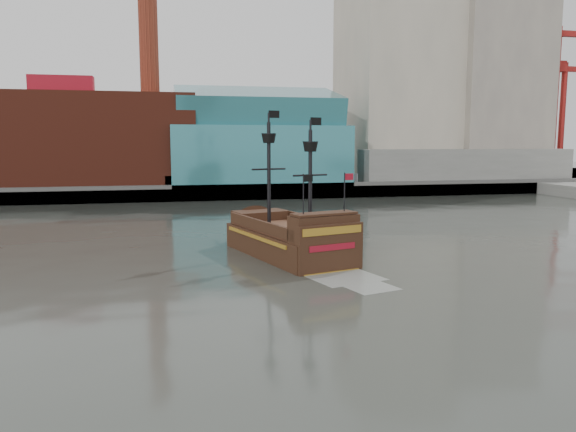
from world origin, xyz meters
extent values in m
plane|color=#2B2F29|center=(0.00, 0.00, 0.00)|extent=(400.00, 400.00, 0.00)
cube|color=slate|center=(0.00, 92.00, 1.00)|extent=(220.00, 60.00, 2.00)
cube|color=#4C4C49|center=(0.00, 62.50, 1.30)|extent=(220.00, 1.00, 2.60)
cube|color=maroon|center=(-22.00, 72.00, 9.50)|extent=(42.00, 18.00, 15.00)
cube|color=teal|center=(10.00, 70.00, 7.00)|extent=(30.00, 16.00, 10.00)
cube|color=#BFB29E|center=(40.00, 80.00, 25.00)|extent=(20.00, 22.00, 46.00)
cube|color=gray|center=(58.00, 76.00, 21.00)|extent=(18.00, 18.00, 38.00)
cube|color=#BFB29E|center=(50.00, 97.00, 28.00)|extent=(24.00, 20.00, 52.00)
cube|color=slate|center=(48.00, 66.00, 5.00)|extent=(40.00, 6.00, 6.00)
cylinder|color=maroon|center=(-8.00, 74.00, 28.00)|extent=(3.20, 3.20, 22.00)
cube|color=teal|center=(10.00, 70.00, 15.00)|extent=(28.00, 14.94, 8.78)
cube|color=slate|center=(78.00, 82.00, 3.50)|extent=(4.00, 4.00, 3.00)
cylinder|color=maroon|center=(78.00, 82.00, 18.00)|extent=(1.40, 1.40, 32.00)
cube|color=maroon|center=(75.00, 82.00, 33.00)|extent=(5.00, 2.50, 2.50)
cube|color=slate|center=(88.00, 92.00, 3.50)|extent=(4.00, 4.00, 3.00)
cylinder|color=maroon|center=(88.00, 92.00, 15.00)|extent=(1.40, 1.40, 26.00)
cube|color=maroon|center=(85.00, 92.00, 27.00)|extent=(5.00, 2.50, 2.50)
cube|color=black|center=(3.61, 17.42, 0.66)|extent=(8.81, 14.17, 2.86)
cube|color=#4C2A1B|center=(3.61, 17.42, 2.25)|extent=(7.93, 12.75, 0.33)
cube|color=black|center=(2.21, 22.50, 2.64)|extent=(5.20, 3.79, 1.10)
cube|color=black|center=(5.14, 11.91, 3.08)|extent=(5.50, 3.09, 1.98)
cube|color=black|center=(5.40, 10.94, 1.32)|extent=(5.26, 1.70, 4.39)
cube|color=#9E711E|center=(5.45, 10.79, 3.08)|extent=(4.79, 1.40, 0.55)
cube|color=maroon|center=(5.45, 10.79, 1.87)|extent=(3.73, 1.11, 0.44)
cylinder|color=black|center=(2.33, 18.77, 6.70)|extent=(0.38, 0.38, 8.57)
cylinder|color=black|center=(5.09, 15.77, 6.37)|extent=(0.38, 0.38, 7.91)
cone|color=black|center=(2.33, 18.77, 9.67)|extent=(1.49, 1.49, 0.77)
cone|color=black|center=(5.09, 15.77, 9.01)|extent=(1.49, 1.49, 0.77)
cube|color=black|center=(2.80, 18.90, 11.65)|extent=(0.96, 0.30, 0.60)
cube|color=black|center=(5.57, 15.91, 10.99)|extent=(0.96, 0.30, 0.60)
cube|color=#9CA29D|center=(5.90, 9.16, 0.01)|extent=(5.55, 5.06, 0.02)
camera|label=1|loc=(-6.33, -27.22, 9.43)|focal=35.00mm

